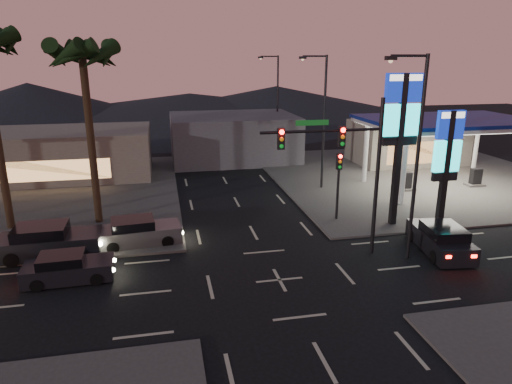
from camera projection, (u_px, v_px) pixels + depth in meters
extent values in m
plane|color=black|center=(279.00, 280.00, 20.96)|extent=(140.00, 140.00, 0.00)
cube|color=#47443F|center=(413.00, 176.00, 39.09)|extent=(24.00, 24.00, 0.12)
cube|color=#47443F|center=(9.00, 198.00, 32.84)|extent=(24.00, 24.00, 0.12)
cylinder|color=silver|center=(404.00, 170.00, 30.85)|extent=(0.36, 0.36, 5.00)
cylinder|color=silver|center=(366.00, 153.00, 36.48)|extent=(0.36, 0.36, 5.00)
cylinder|color=silver|center=(476.00, 148.00, 38.43)|extent=(0.36, 0.36, 5.00)
cube|color=silver|center=(448.00, 122.00, 33.87)|extent=(12.00, 8.00, 0.50)
cube|color=white|center=(448.00, 126.00, 33.96)|extent=(11.60, 7.60, 0.06)
cube|color=navy|center=(448.00, 120.00, 33.83)|extent=(12.20, 8.20, 0.25)
cube|color=black|center=(406.00, 181.00, 34.54)|extent=(0.80, 0.50, 1.40)
cube|color=black|center=(476.00, 177.00, 35.71)|extent=(0.80, 0.50, 1.40)
cube|color=#726B5B|center=(406.00, 142.00, 43.62)|extent=(10.00, 6.00, 4.00)
cube|color=black|center=(398.00, 153.00, 26.50)|extent=(0.35, 0.35, 9.00)
cube|color=navy|center=(404.00, 88.00, 25.45)|extent=(2.20, 0.30, 1.60)
cube|color=white|center=(405.00, 78.00, 25.29)|extent=(1.98, 0.32, 0.35)
cube|color=#1AFBFC|center=(401.00, 120.00, 25.96)|extent=(2.20, 0.30, 1.80)
cube|color=black|center=(399.00, 141.00, 26.31)|extent=(2.09, 0.28, 0.50)
cube|color=black|center=(445.00, 171.00, 26.34)|extent=(0.35, 0.35, 7.00)
cube|color=navy|center=(451.00, 125.00, 25.57)|extent=(1.60, 0.30, 1.60)
cube|color=white|center=(452.00, 115.00, 25.41)|extent=(1.44, 0.32, 0.35)
cube|color=#1AFBFC|center=(447.00, 156.00, 26.08)|extent=(1.60, 0.30, 1.80)
cube|color=black|center=(444.00, 176.00, 26.42)|extent=(1.52, 0.28, 0.50)
cylinder|color=black|center=(377.00, 179.00, 22.78)|extent=(0.20, 0.20, 8.00)
cylinder|color=black|center=(322.00, 131.00, 21.48)|extent=(6.00, 0.14, 0.14)
cube|color=#0C3F14|center=(312.00, 123.00, 21.27)|extent=(1.60, 0.05, 0.25)
cube|color=black|center=(342.00, 137.00, 21.76)|extent=(0.32, 0.25, 1.00)
sphere|color=#FF0C07|center=(343.00, 130.00, 21.52)|extent=(0.22, 0.22, 0.22)
sphere|color=orange|center=(343.00, 137.00, 21.62)|extent=(0.20, 0.20, 0.20)
sphere|color=#0CB226|center=(343.00, 144.00, 21.71)|extent=(0.20, 0.20, 0.20)
cube|color=black|center=(281.00, 139.00, 21.17)|extent=(0.32, 0.25, 1.00)
sphere|color=#FF0C07|center=(282.00, 132.00, 20.94)|extent=(0.22, 0.22, 0.22)
sphere|color=orange|center=(282.00, 139.00, 21.03)|extent=(0.20, 0.20, 0.20)
sphere|color=#0CB226|center=(282.00, 146.00, 21.13)|extent=(0.20, 0.20, 0.20)
cylinder|color=black|center=(338.00, 190.00, 28.04)|extent=(0.16, 0.16, 4.00)
cube|color=black|center=(339.00, 161.00, 27.53)|extent=(0.32, 0.25, 1.00)
sphere|color=#FF0C07|center=(341.00, 156.00, 27.29)|extent=(0.22, 0.22, 0.22)
sphere|color=orange|center=(340.00, 162.00, 27.39)|extent=(0.20, 0.20, 0.20)
sphere|color=#0CB226|center=(340.00, 167.00, 27.48)|extent=(0.20, 0.20, 0.20)
cylinder|color=black|center=(417.00, 162.00, 21.85)|extent=(0.18, 0.18, 10.00)
cylinder|color=black|center=(410.00, 56.00, 20.28)|extent=(1.80, 0.12, 0.12)
cube|color=black|center=(391.00, 58.00, 20.13)|extent=(0.50, 0.25, 0.18)
sphere|color=#FFCC8C|center=(391.00, 61.00, 20.16)|extent=(0.20, 0.20, 0.20)
cylinder|color=black|center=(324.00, 124.00, 34.05)|extent=(0.18, 0.18, 10.00)
cylinder|color=black|center=(315.00, 56.00, 32.48)|extent=(1.80, 0.12, 0.12)
cube|color=black|center=(303.00, 58.00, 32.33)|extent=(0.50, 0.25, 0.18)
sphere|color=#FFCC8C|center=(303.00, 59.00, 32.36)|extent=(0.20, 0.20, 0.20)
cylinder|color=black|center=(277.00, 106.00, 47.19)|extent=(0.18, 0.18, 10.00)
cylinder|color=black|center=(269.00, 56.00, 45.62)|extent=(1.80, 0.12, 0.12)
cube|color=black|center=(261.00, 57.00, 45.47)|extent=(0.50, 0.25, 0.18)
sphere|color=#FFCC8C|center=(261.00, 59.00, 45.50)|extent=(0.20, 0.20, 0.20)
cylinder|color=black|center=(91.00, 141.00, 26.67)|extent=(0.44, 0.44, 10.20)
sphere|color=black|center=(82.00, 50.00, 25.22)|extent=(0.90, 0.90, 0.90)
cone|color=black|center=(107.00, 56.00, 25.56)|extent=(0.90, 2.74, 1.91)
cone|color=black|center=(101.00, 56.00, 26.35)|extent=(2.57, 2.57, 1.91)
cone|color=black|center=(86.00, 56.00, 26.52)|extent=(2.74, 0.90, 1.91)
cone|color=black|center=(68.00, 56.00, 25.99)|extent=(2.57, 2.57, 1.91)
cone|color=black|center=(57.00, 56.00, 25.05)|extent=(0.90, 2.74, 1.91)
cone|color=black|center=(61.00, 56.00, 24.26)|extent=(2.57, 2.57, 1.91)
cone|color=black|center=(78.00, 56.00, 24.08)|extent=(2.74, 0.90, 1.91)
cone|color=black|center=(97.00, 56.00, 24.62)|extent=(2.57, 2.57, 1.91)
cone|color=black|center=(8.00, 44.00, 24.41)|extent=(0.90, 2.74, 1.91)
cone|color=black|center=(6.00, 45.00, 25.20)|extent=(2.57, 2.57, 1.91)
cube|color=#726B5B|center=(53.00, 154.00, 38.31)|extent=(16.00, 8.00, 4.00)
cube|color=#4C4C51|center=(233.00, 137.00, 45.13)|extent=(12.00, 9.00, 4.40)
cone|color=black|center=(29.00, 102.00, 71.54)|extent=(40.00, 40.00, 6.00)
cone|color=black|center=(276.00, 101.00, 79.49)|extent=(50.00, 50.00, 5.00)
cone|color=black|center=(190.00, 105.00, 76.71)|extent=(60.00, 60.00, 4.00)
cube|color=black|center=(69.00, 271.00, 20.79)|extent=(3.96, 1.78, 0.80)
cube|color=black|center=(61.00, 261.00, 20.57)|extent=(2.01, 1.58, 0.58)
cylinder|color=black|center=(99.00, 265.00, 21.83)|extent=(0.58, 0.23, 0.57)
cylinder|color=black|center=(97.00, 279.00, 20.43)|extent=(0.58, 0.23, 0.57)
cylinder|color=black|center=(44.00, 270.00, 21.26)|extent=(0.58, 0.23, 0.57)
cylinder|color=black|center=(37.00, 286.00, 19.86)|extent=(0.58, 0.23, 0.57)
sphere|color=#FFF2BF|center=(114.00, 260.00, 21.71)|extent=(0.20, 0.20, 0.20)
sphere|color=#FFF2BF|center=(113.00, 270.00, 20.72)|extent=(0.20, 0.20, 0.20)
cube|color=#FF140A|center=(25.00, 268.00, 20.80)|extent=(0.08, 0.22, 0.12)
cube|color=#FF140A|center=(19.00, 278.00, 19.81)|extent=(0.08, 0.22, 0.12)
cube|color=#4F5052|center=(139.00, 235.00, 24.83)|extent=(4.59, 2.29, 0.91)
cube|color=black|center=(133.00, 225.00, 24.57)|extent=(2.37, 1.92, 0.65)
cylinder|color=black|center=(164.00, 230.00, 26.09)|extent=(0.67, 0.30, 0.64)
cylinder|color=black|center=(168.00, 241.00, 24.52)|extent=(0.67, 0.30, 0.64)
cylinder|color=black|center=(113.00, 236.00, 25.28)|extent=(0.67, 0.30, 0.64)
cylinder|color=black|center=(113.00, 248.00, 23.71)|extent=(0.67, 0.30, 0.64)
sphere|color=#FFF2BF|center=(179.00, 225.00, 26.00)|extent=(0.22, 0.22, 0.22)
sphere|color=#FFF2BF|center=(182.00, 233.00, 24.89)|extent=(0.22, 0.22, 0.22)
cube|color=#FF140A|center=(97.00, 233.00, 24.71)|extent=(0.10, 0.26, 0.14)
cube|color=#FF140A|center=(96.00, 241.00, 23.60)|extent=(0.10, 0.26, 0.14)
cube|color=black|center=(50.00, 244.00, 23.34)|extent=(5.05, 2.19, 1.03)
cube|color=black|center=(41.00, 233.00, 23.07)|extent=(2.54, 1.98, 0.74)
cylinder|color=black|center=(86.00, 239.00, 24.66)|extent=(0.73, 0.29, 0.73)
cylinder|color=black|center=(81.00, 254.00, 22.85)|extent=(0.73, 0.29, 0.73)
cylinder|color=black|center=(22.00, 245.00, 23.99)|extent=(0.73, 0.29, 0.73)
cylinder|color=black|center=(12.00, 260.00, 22.17)|extent=(0.73, 0.29, 0.73)
sphere|color=#FFF2BF|center=(102.00, 234.00, 24.49)|extent=(0.25, 0.25, 0.25)
sphere|color=#FFF2BF|center=(100.00, 244.00, 23.21)|extent=(0.25, 0.25, 0.25)
cube|color=#FF140A|center=(0.00, 240.00, 23.40)|extent=(0.10, 0.29, 0.16)
sphere|color=#FFF2BF|center=(0.00, 243.00, 23.54)|extent=(0.22, 0.22, 0.22)
cube|color=black|center=(440.00, 241.00, 23.92)|extent=(2.56, 4.78, 0.93)
cube|color=black|center=(444.00, 232.00, 23.45)|extent=(2.07, 2.51, 0.67)
cylinder|color=black|center=(412.00, 235.00, 25.32)|extent=(0.34, 0.69, 0.66)
cylinder|color=black|center=(443.00, 235.00, 25.42)|extent=(0.34, 0.69, 0.66)
cylinder|color=black|center=(435.00, 257.00, 22.55)|extent=(0.34, 0.69, 0.66)
cylinder|color=black|center=(469.00, 256.00, 22.65)|extent=(0.34, 0.69, 0.66)
cube|color=#FF140A|center=(449.00, 257.00, 21.66)|extent=(0.27, 0.12, 0.14)
cube|color=#FF140A|center=(474.00, 256.00, 21.73)|extent=(0.27, 0.12, 0.14)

